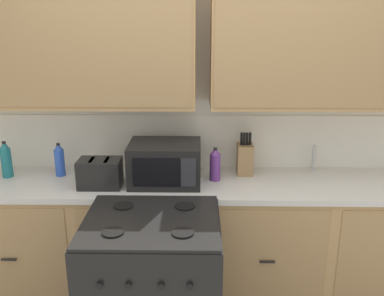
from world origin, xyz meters
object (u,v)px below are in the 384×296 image
(knife_block, at_px, (245,158))
(bottle_violet, at_px, (215,164))
(microwave, at_px, (165,163))
(bottle_teal, at_px, (6,160))
(toaster, at_px, (100,173))
(bottle_blue, at_px, (59,160))
(stove_range, at_px, (153,292))

(knife_block, xyz_separation_m, bottle_violet, (-0.22, -0.13, -0.00))
(microwave, relative_size, bottle_teal, 1.84)
(microwave, distance_m, bottle_teal, 1.13)
(bottle_teal, bearing_deg, knife_block, 2.96)
(toaster, xyz_separation_m, knife_block, (0.99, 0.26, 0.02))
(microwave, relative_size, bottle_blue, 2.00)
(toaster, bearing_deg, knife_block, 14.85)
(bottle_teal, distance_m, bottle_violet, 1.47)
(knife_block, bearing_deg, microwave, -162.30)
(knife_block, bearing_deg, toaster, -165.15)
(stove_range, xyz_separation_m, bottle_teal, (-1.10, 0.70, 0.57))
(bottle_blue, distance_m, bottle_violet, 1.11)
(stove_range, bearing_deg, bottle_violet, 60.34)
(toaster, relative_size, knife_block, 0.90)
(toaster, distance_m, bottle_blue, 0.39)
(bottle_blue, height_order, bottle_teal, bottle_teal)
(microwave, xyz_separation_m, toaster, (-0.43, -0.08, -0.04))
(stove_range, height_order, toaster, toaster)
(microwave, xyz_separation_m, bottle_teal, (-1.13, 0.09, -0.01))
(toaster, height_order, bottle_violet, bottle_violet)
(knife_block, height_order, bottle_blue, knife_block)
(microwave, distance_m, bottle_blue, 0.77)
(stove_range, bearing_deg, bottle_teal, 147.49)
(toaster, height_order, bottle_blue, bottle_blue)
(microwave, bearing_deg, toaster, -169.00)
(toaster, relative_size, bottle_violet, 1.19)
(microwave, bearing_deg, bottle_violet, 8.13)
(knife_block, distance_m, bottle_teal, 1.69)
(bottle_teal, bearing_deg, bottle_blue, 4.83)
(microwave, distance_m, knife_block, 0.59)
(stove_range, height_order, microwave, microwave)
(stove_range, xyz_separation_m, bottle_blue, (-0.73, 0.73, 0.56))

